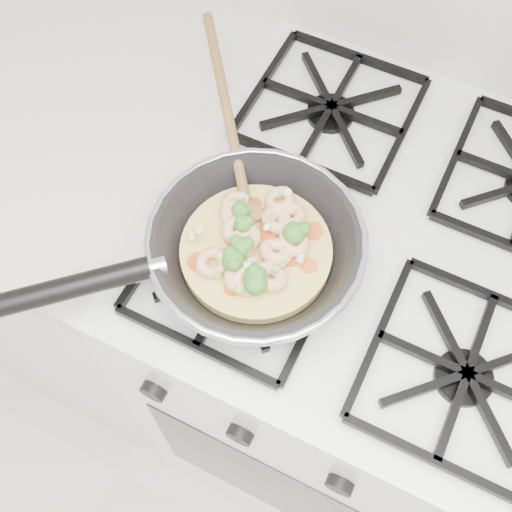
% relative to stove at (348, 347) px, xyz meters
% --- Properties ---
extents(stove, '(0.60, 0.60, 0.92)m').
position_rel_stove_xyz_m(stove, '(0.00, 0.00, 0.00)').
color(stove, white).
rests_on(stove, ground).
extents(counter_left, '(1.00, 0.60, 0.90)m').
position_rel_stove_xyz_m(counter_left, '(-0.80, 0.00, -0.01)').
color(counter_left, white).
rests_on(counter_left, ground).
extents(skillet, '(0.37, 0.49, 0.10)m').
position_rel_stove_xyz_m(skillet, '(-0.14, -0.13, 0.49)').
color(skillet, black).
rests_on(skillet, stove).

